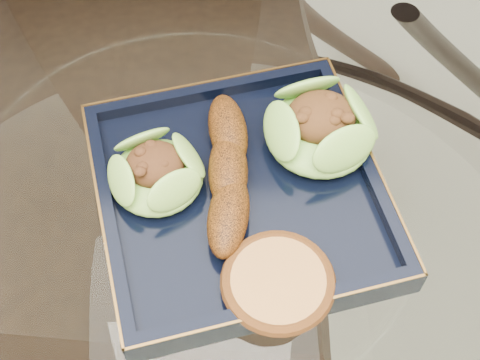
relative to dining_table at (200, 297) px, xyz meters
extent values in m
cylinder|color=white|center=(0.00, 0.00, 0.16)|extent=(1.10, 1.10, 0.01)
torus|color=black|center=(0.00, 0.00, 0.16)|extent=(1.13, 1.13, 0.02)
cylinder|color=black|center=(0.28, 0.28, -0.22)|extent=(0.04, 0.04, 0.75)
cylinder|color=black|center=(-0.28, 0.28, -0.22)|extent=(0.04, 0.04, 0.75)
cube|color=black|center=(-0.09, 0.28, -0.14)|extent=(0.46, 0.46, 0.04)
cylinder|color=black|center=(-0.29, 0.13, -0.38)|extent=(0.03, 0.03, 0.44)
cylinder|color=black|center=(0.06, 0.08, -0.38)|extent=(0.03, 0.03, 0.44)
cylinder|color=black|center=(-0.24, 0.48, -0.38)|extent=(0.03, 0.03, 0.44)
cylinder|color=black|center=(0.11, 0.44, -0.38)|extent=(0.03, 0.03, 0.44)
cube|color=black|center=(0.05, 0.02, 0.17)|extent=(0.31, 0.31, 0.02)
ellipsoid|color=#5F9E2E|center=(-0.03, 0.04, 0.20)|extent=(0.09, 0.09, 0.03)
ellipsoid|color=#61A22F|center=(0.14, 0.08, 0.20)|extent=(0.13, 0.13, 0.04)
ellipsoid|color=#65310A|center=(0.04, 0.04, 0.20)|extent=(0.05, 0.18, 0.03)
cylinder|color=#BF7E3F|center=(0.07, -0.08, 0.19)|extent=(0.12, 0.12, 0.02)
camera|label=1|loc=(0.01, -0.32, 0.73)|focal=50.00mm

